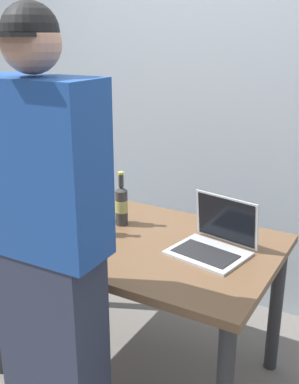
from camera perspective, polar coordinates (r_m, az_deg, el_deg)
The scene contains 8 objects.
ground_plane at distance 2.66m, azimuth -1.59°, elevation -20.94°, with size 8.00×8.00×0.00m, color slate.
desk at distance 2.29m, azimuth -1.74°, elevation -8.16°, with size 1.36×0.86×0.77m.
laptop at distance 2.12m, azimuth 8.06°, elevation -5.95°, with size 0.37×0.34×0.24m.
beer_bottle_brown at distance 2.42m, azimuth -7.39°, elevation -0.98°, with size 0.07×0.07×0.31m.
beer_bottle_dark at distance 2.26m, azimuth -7.36°, elevation -2.43°, with size 0.06×0.06×0.30m.
beer_bottle_green at distance 2.37m, azimuth -3.49°, elevation -1.55°, with size 0.07×0.07×0.28m.
person_figure at distance 1.73m, azimuth -12.38°, elevation -8.94°, with size 0.45×0.28×1.81m.
back_wall at distance 2.94m, azimuth 8.24°, elevation 10.83°, with size 6.00×0.10×2.60m, color #99A3AD.
Camera 1 is at (1.07, -1.74, 1.71)m, focal length 43.07 mm.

